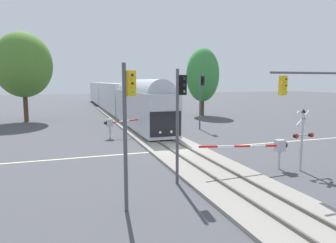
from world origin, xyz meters
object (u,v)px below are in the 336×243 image
(commuter_train, at_px, (114,96))
(traffic_signal_median, at_px, (180,108))
(crossing_gate_near, at_px, (271,147))
(crossing_signal_mast, at_px, (303,133))
(traffic_signal_far_side, at_px, (201,92))
(traffic_signal_near_right, at_px, (327,95))
(crossing_gate_far, at_px, (115,123))
(oak_far_right, at_px, (203,75))
(traffic_signal_near_left, at_px, (128,114))
(pine_left_background, at_px, (23,65))

(commuter_train, relative_size, traffic_signal_median, 10.08)
(crossing_gate_near, relative_size, crossing_signal_mast, 1.59)
(traffic_signal_far_side, bearing_deg, traffic_signal_near_right, -92.07)
(crossing_gate_far, xyz_separation_m, traffic_signal_far_side, (9.77, 2.00, 2.67))
(commuter_train, bearing_deg, oak_far_right, -37.35)
(traffic_signal_near_left, relative_size, oak_far_right, 0.58)
(crossing_signal_mast, height_order, pine_left_background, pine_left_background)
(crossing_gate_near, relative_size, pine_left_background, 0.51)
(pine_left_background, bearing_deg, traffic_signal_near_right, -59.09)
(crossing_gate_far, xyz_separation_m, traffic_signal_near_right, (9.14, -15.41, 3.12))
(crossing_signal_mast, bearing_deg, crossing_gate_far, 121.57)
(oak_far_right, bearing_deg, traffic_signal_median, -117.28)
(crossing_gate_near, xyz_separation_m, traffic_signal_near_right, (2.03, -1.94, 3.12))
(crossing_gate_far, relative_size, traffic_signal_near_right, 0.87)
(crossing_signal_mast, height_order, oak_far_right, oak_far_right)
(traffic_signal_median, xyz_separation_m, pine_left_background, (-10.40, 29.27, 3.41))
(commuter_train, height_order, crossing_gate_far, commuter_train)
(commuter_train, relative_size, traffic_signal_near_left, 9.90)
(commuter_train, height_order, traffic_signal_far_side, traffic_signal_far_side)
(commuter_train, bearing_deg, traffic_signal_median, -93.80)
(crossing_gate_near, height_order, oak_far_right, oak_far_right)
(commuter_train, xyz_separation_m, pine_left_background, (-12.90, -8.37, 4.62))
(crossing_gate_far, bearing_deg, traffic_signal_far_side, 11.59)
(oak_far_right, bearing_deg, traffic_signal_near_right, -102.53)
(traffic_signal_median, xyz_separation_m, oak_far_right, (14.64, 28.39, 2.28))
(commuter_train, relative_size, crossing_signal_mast, 16.08)
(crossing_gate_far, height_order, traffic_signal_far_side, traffic_signal_far_side)
(oak_far_right, bearing_deg, crossing_gate_near, -107.24)
(traffic_signal_far_side, relative_size, oak_far_right, 0.59)
(crossing_gate_near, bearing_deg, pine_left_background, 119.63)
(commuter_train, distance_m, traffic_signal_near_left, 40.52)
(traffic_signal_far_side, height_order, pine_left_background, pine_left_background)
(commuter_train, distance_m, crossing_gate_far, 24.01)
(crossing_gate_far, distance_m, pine_left_background, 18.86)
(crossing_gate_far, distance_m, traffic_signal_far_side, 10.32)
(crossing_gate_far, bearing_deg, traffic_signal_near_left, -97.00)
(oak_far_right, bearing_deg, commuter_train, 142.65)
(commuter_train, xyz_separation_m, traffic_signal_near_right, (5.50, -39.10, 1.81))
(crossing_gate_far, relative_size, traffic_signal_far_side, 0.84)
(commuter_train, xyz_separation_m, traffic_signal_near_left, (-5.65, -40.10, 1.28))
(traffic_signal_far_side, xyz_separation_m, traffic_signal_near_left, (-11.78, -18.41, -0.08))
(oak_far_right, height_order, pine_left_background, pine_left_background)
(crossing_gate_far, height_order, traffic_signal_median, traffic_signal_median)
(traffic_signal_median, bearing_deg, crossing_signal_mast, -1.97)
(crossing_signal_mast, xyz_separation_m, traffic_signal_near_left, (-10.75, -2.20, 1.75))
(traffic_signal_far_side, distance_m, traffic_signal_near_left, 21.86)
(commuter_train, bearing_deg, crossing_gate_near, -84.66)
(oak_far_right, distance_m, pine_left_background, 25.07)
(crossing_signal_mast, relative_size, traffic_signal_near_right, 0.62)
(commuter_train, relative_size, pine_left_background, 5.15)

